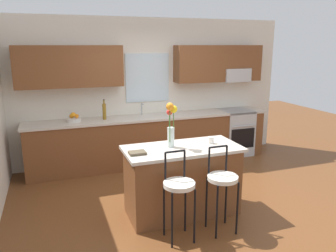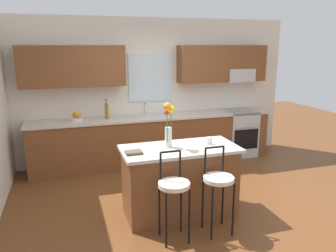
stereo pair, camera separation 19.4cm
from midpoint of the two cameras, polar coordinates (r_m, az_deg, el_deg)
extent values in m
plane|color=brown|center=(4.97, 2.20, -12.61)|extent=(14.00, 14.00, 0.00)
cube|color=silver|center=(6.47, -4.55, 6.08)|extent=(5.60, 0.12, 2.70)
cube|color=brown|center=(5.98, -17.39, 9.69)|extent=(1.78, 0.34, 0.70)
cube|color=brown|center=(6.72, 7.79, 10.56)|extent=(1.78, 0.34, 0.70)
cube|color=silver|center=(6.37, -4.42, 8.23)|extent=(0.84, 0.03, 0.90)
cube|color=#B7BABC|center=(6.89, 10.52, 8.61)|extent=(0.56, 0.36, 0.26)
cube|color=brown|center=(6.32, -3.53, -2.53)|extent=(4.50, 0.60, 0.88)
cube|color=beige|center=(6.21, -3.59, 1.55)|extent=(4.56, 0.64, 0.04)
cube|color=#B7BABC|center=(6.18, -4.99, 0.99)|extent=(0.54, 0.38, 0.11)
cylinder|color=#B7BABC|center=(6.29, -5.40, 2.89)|extent=(0.02, 0.02, 0.22)
cylinder|color=#B7BABC|center=(6.21, -5.28, 3.79)|extent=(0.02, 0.12, 0.02)
cube|color=#B7BABC|center=(6.98, 10.60, -1.00)|extent=(0.60, 0.60, 0.92)
cube|color=black|center=(6.75, 11.83, -2.09)|extent=(0.52, 0.02, 0.40)
cylinder|color=#B7BABC|center=(6.66, 12.10, -0.02)|extent=(0.50, 0.02, 0.02)
cube|color=brown|center=(4.47, 1.17, -9.54)|extent=(1.43, 0.65, 0.88)
cube|color=beige|center=(4.31, 1.20, -3.91)|extent=(1.51, 0.73, 0.04)
cylinder|color=black|center=(3.79, -0.82, -15.95)|extent=(0.02, 0.02, 0.66)
cylinder|color=black|center=(3.88, 3.09, -15.26)|extent=(0.02, 0.02, 0.66)
cylinder|color=black|center=(4.02, -2.11, -14.14)|extent=(0.02, 0.02, 0.66)
cylinder|color=black|center=(4.10, 1.59, -13.55)|extent=(0.02, 0.02, 0.66)
cylinder|color=silver|center=(3.79, 0.45, -9.97)|extent=(0.36, 0.36, 0.05)
cylinder|color=black|center=(3.80, -1.93, -6.88)|extent=(0.02, 0.02, 0.32)
cylinder|color=black|center=(3.87, 1.39, -6.47)|extent=(0.02, 0.02, 0.32)
cylinder|color=black|center=(3.78, -0.25, -4.40)|extent=(0.23, 0.02, 0.02)
cylinder|color=black|center=(3.98, 6.94, -14.51)|extent=(0.02, 0.02, 0.66)
cylinder|color=black|center=(4.10, 10.42, -13.77)|extent=(0.02, 0.02, 0.66)
cylinder|color=black|center=(4.19, 5.25, -12.91)|extent=(0.02, 0.02, 0.66)
cylinder|color=black|center=(4.31, 8.58, -12.27)|extent=(0.02, 0.02, 0.66)
cylinder|color=silver|center=(3.99, 7.96, -8.81)|extent=(0.36, 0.36, 0.05)
cylinder|color=black|center=(3.99, 5.65, -5.91)|extent=(0.02, 0.02, 0.32)
cylinder|color=black|center=(4.09, 8.63, -5.50)|extent=(0.02, 0.02, 0.32)
cylinder|color=black|center=(3.99, 7.23, -3.54)|extent=(0.23, 0.02, 0.02)
cylinder|color=silver|center=(4.28, -0.81, -1.93)|extent=(0.09, 0.09, 0.26)
cylinder|color=#3D722D|center=(4.25, -0.36, 0.12)|extent=(0.01, 0.01, 0.42)
sphere|color=yellow|center=(4.20, -0.36, 2.89)|extent=(0.10, 0.10, 0.10)
cylinder|color=#3D722D|center=(4.26, -1.06, -0.12)|extent=(0.01, 0.01, 0.38)
sphere|color=red|center=(4.22, -1.07, 2.37)|extent=(0.08, 0.08, 0.08)
cylinder|color=#3D722D|center=(4.20, -1.00, 0.25)|extent=(0.01, 0.01, 0.46)
sphere|color=orange|center=(4.15, -1.01, 3.35)|extent=(0.10, 0.10, 0.10)
cylinder|color=silver|center=(4.49, 6.12, -2.42)|extent=(0.08, 0.08, 0.09)
cube|color=brown|center=(4.06, -6.65, -4.59)|extent=(0.20, 0.15, 0.03)
cylinder|color=silver|center=(5.97, -16.74, 0.99)|extent=(0.24, 0.24, 0.06)
sphere|color=orange|center=(5.96, -16.26, 1.64)|extent=(0.07, 0.07, 0.07)
sphere|color=orange|center=(6.00, -17.06, 1.66)|extent=(0.08, 0.08, 0.08)
sphere|color=orange|center=(5.95, -16.80, 1.88)|extent=(0.08, 0.08, 0.08)
cylinder|color=olive|center=(5.99, -11.76, 2.40)|extent=(0.06, 0.06, 0.28)
cylinder|color=olive|center=(5.96, -11.84, 4.04)|extent=(0.03, 0.03, 0.07)
cylinder|color=black|center=(5.96, -11.86, 4.42)|extent=(0.03, 0.03, 0.02)
camera|label=1|loc=(0.10, -91.10, -0.27)|focal=35.62mm
camera|label=2|loc=(0.10, 88.90, 0.27)|focal=35.62mm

